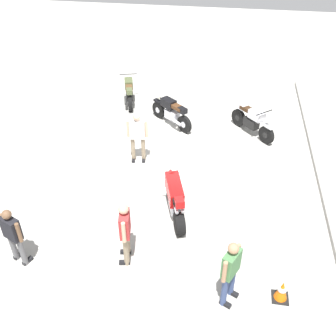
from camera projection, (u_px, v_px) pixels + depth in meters
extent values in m
plane|color=#ADAAA3|center=(172.00, 163.00, 12.54)|extent=(40.00, 40.00, 0.00)
cube|color=gray|center=(321.00, 176.00, 11.88)|extent=(14.00, 0.30, 0.15)
cylinder|color=black|center=(159.00, 110.00, 14.84)|extent=(0.50, 0.57, 0.64)
cylinder|color=black|center=(184.00, 124.00, 13.95)|extent=(0.50, 0.57, 0.64)
cylinder|color=silver|center=(159.00, 110.00, 14.84)|extent=(0.25, 0.26, 0.22)
cylinder|color=silver|center=(184.00, 124.00, 13.95)|extent=(0.25, 0.26, 0.22)
cube|color=silver|center=(172.00, 115.00, 14.31)|extent=(0.58, 0.61, 0.32)
cube|color=black|center=(169.00, 103.00, 14.19)|extent=(0.61, 0.63, 0.30)
cube|color=black|center=(159.00, 101.00, 14.64)|extent=(0.41, 0.44, 0.08)
cube|color=#4C2D19|center=(177.00, 107.00, 13.90)|extent=(0.59, 0.63, 0.12)
cube|color=black|center=(182.00, 110.00, 13.73)|extent=(0.37, 0.39, 0.18)
cylinder|color=silver|center=(176.00, 122.00, 14.00)|extent=(0.44, 0.50, 0.16)
cylinder|color=silver|center=(163.00, 94.00, 14.25)|extent=(0.56, 0.48, 0.04)
sphere|color=silver|center=(159.00, 97.00, 14.50)|extent=(0.16, 0.16, 0.16)
cylinder|color=black|center=(266.00, 135.00, 13.35)|extent=(0.56, 0.52, 0.64)
cylinder|color=black|center=(238.00, 118.00, 14.34)|extent=(0.56, 0.52, 0.64)
cylinder|color=black|center=(266.00, 135.00, 13.35)|extent=(0.26, 0.25, 0.22)
cylinder|color=black|center=(238.00, 118.00, 14.34)|extent=(0.26, 0.25, 0.22)
cube|color=black|center=(251.00, 123.00, 13.82)|extent=(0.60, 0.58, 0.32)
cube|color=silver|center=(257.00, 115.00, 13.45)|extent=(0.63, 0.61, 0.30)
cube|color=silver|center=(268.00, 126.00, 13.14)|extent=(0.43, 0.41, 0.08)
cube|color=#382314|center=(248.00, 109.00, 13.75)|extent=(0.62, 0.59, 0.12)
cube|color=silver|center=(242.00, 107.00, 13.96)|extent=(0.39, 0.38, 0.18)
cylinder|color=black|center=(247.00, 118.00, 14.20)|extent=(0.49, 0.45, 0.16)
cylinder|color=black|center=(264.00, 112.00, 13.08)|extent=(0.49, 0.55, 0.04)
sphere|color=silver|center=(268.00, 120.00, 13.04)|extent=(0.16, 0.16, 0.16)
cylinder|color=black|center=(170.00, 190.00, 10.96)|extent=(0.62, 0.35, 0.60)
cylinder|color=black|center=(179.00, 224.00, 9.88)|extent=(0.64, 0.41, 0.60)
cylinder|color=silver|center=(170.00, 190.00, 10.96)|extent=(0.26, 0.24, 0.21)
cylinder|color=silver|center=(179.00, 224.00, 9.88)|extent=(0.26, 0.24, 0.21)
cube|color=silver|center=(175.00, 205.00, 10.32)|extent=(0.62, 0.45, 0.32)
cube|color=red|center=(174.00, 189.00, 10.20)|extent=(1.05, 0.66, 0.57)
cone|color=red|center=(171.00, 173.00, 10.53)|extent=(0.45, 0.44, 0.39)
cube|color=black|center=(177.00, 197.00, 9.84)|extent=(0.65, 0.44, 0.12)
cube|color=red|center=(179.00, 202.00, 9.56)|extent=(0.40, 0.32, 0.23)
cylinder|color=silver|center=(182.00, 206.00, 9.71)|extent=(0.40, 0.21, 0.17)
cylinder|color=silver|center=(176.00, 207.00, 9.69)|extent=(0.40, 0.21, 0.17)
cylinder|color=silver|center=(172.00, 175.00, 10.41)|extent=(0.26, 0.67, 0.04)
sphere|color=silver|center=(170.00, 173.00, 10.62)|extent=(0.16, 0.16, 0.16)
cylinder|color=black|center=(129.00, 89.00, 16.38)|extent=(0.62, 0.32, 0.60)
cylinder|color=black|center=(130.00, 104.00, 15.29)|extent=(0.62, 0.32, 0.60)
cylinder|color=#333333|center=(129.00, 89.00, 16.38)|extent=(0.25, 0.23, 0.21)
cylinder|color=#333333|center=(130.00, 104.00, 15.29)|extent=(0.25, 0.23, 0.21)
cube|color=#333333|center=(129.00, 95.00, 15.73)|extent=(0.62, 0.42, 0.32)
cube|color=#515B38|center=(129.00, 83.00, 15.66)|extent=(0.63, 0.46, 0.30)
cube|color=#515B38|center=(129.00, 82.00, 16.18)|extent=(0.47, 0.27, 0.08)
cube|color=brown|center=(129.00, 87.00, 15.29)|extent=(0.65, 0.42, 0.12)
cube|color=#515B38|center=(129.00, 91.00, 15.06)|extent=(0.37, 0.30, 0.18)
cylinder|color=#333333|center=(126.00, 100.00, 15.43)|extent=(0.57, 0.26, 0.16)
cylinder|color=#333333|center=(128.00, 74.00, 15.78)|extent=(0.23, 0.68, 0.04)
sphere|color=silver|center=(128.00, 77.00, 16.07)|extent=(0.16, 0.16, 0.16)
cylinder|color=gray|center=(133.00, 149.00, 12.47)|extent=(0.15, 0.15, 0.83)
cube|color=black|center=(134.00, 160.00, 12.64)|extent=(0.27, 0.14, 0.08)
cylinder|color=gray|center=(143.00, 149.00, 12.46)|extent=(0.15, 0.15, 0.83)
cube|color=black|center=(144.00, 160.00, 12.64)|extent=(0.27, 0.14, 0.08)
cube|color=silver|center=(137.00, 130.00, 12.05)|extent=(0.29, 0.50, 0.59)
cylinder|color=#D8AD8C|center=(128.00, 129.00, 12.04)|extent=(0.10, 0.10, 0.56)
cylinder|color=#D8AD8C|center=(146.00, 129.00, 12.03)|extent=(0.10, 0.10, 0.56)
sphere|color=#D8AD8C|center=(137.00, 117.00, 11.79)|extent=(0.23, 0.23, 0.23)
cylinder|color=gray|center=(127.00, 241.00, 9.24)|extent=(0.15, 0.15, 0.84)
cube|color=black|center=(126.00, 252.00, 9.46)|extent=(0.15, 0.27, 0.08)
cylinder|color=gray|center=(126.00, 251.00, 8.98)|extent=(0.15, 0.15, 0.84)
cube|color=black|center=(125.00, 262.00, 9.20)|extent=(0.15, 0.27, 0.08)
cube|color=#B23333|center=(125.00, 224.00, 8.69)|extent=(0.50, 0.30, 0.59)
cylinder|color=#D8AD8C|center=(126.00, 215.00, 8.91)|extent=(0.10, 0.10, 0.56)
cylinder|color=#D8AD8C|center=(124.00, 232.00, 8.45)|extent=(0.10, 0.10, 0.56)
sphere|color=#D8AD8C|center=(123.00, 209.00, 8.43)|extent=(0.23, 0.23, 0.23)
cylinder|color=#384772|center=(224.00, 291.00, 8.10)|extent=(0.17, 0.17, 0.83)
cube|color=black|center=(225.00, 304.00, 8.29)|extent=(0.20, 0.28, 0.08)
cylinder|color=#384772|center=(232.00, 281.00, 8.31)|extent=(0.17, 0.17, 0.83)
cube|color=black|center=(233.00, 293.00, 8.51)|extent=(0.20, 0.28, 0.08)
cube|color=#4C7F4C|center=(231.00, 263.00, 7.79)|extent=(0.52, 0.40, 0.59)
cylinder|color=tan|center=(225.00, 272.00, 7.59)|extent=(0.12, 0.12, 0.55)
cylinder|color=tan|center=(238.00, 254.00, 7.96)|extent=(0.12, 0.12, 0.55)
sphere|color=tan|center=(233.00, 248.00, 7.53)|extent=(0.23, 0.23, 0.23)
cylinder|color=#59595B|center=(22.00, 252.00, 8.99)|extent=(0.17, 0.17, 0.79)
cube|color=black|center=(28.00, 261.00, 9.24)|extent=(0.28, 0.20, 0.08)
cylinder|color=#59595B|center=(13.00, 247.00, 9.13)|extent=(0.17, 0.17, 0.79)
cube|color=black|center=(19.00, 255.00, 9.38)|extent=(0.28, 0.20, 0.08)
cube|color=black|center=(11.00, 228.00, 8.66)|extent=(0.38, 0.50, 0.56)
cylinder|color=brown|center=(19.00, 233.00, 8.53)|extent=(0.12, 0.12, 0.53)
cylinder|color=brown|center=(3.00, 223.00, 8.77)|extent=(0.12, 0.12, 0.53)
sphere|color=brown|center=(6.00, 215.00, 8.42)|extent=(0.21, 0.21, 0.21)
cube|color=black|center=(280.00, 298.00, 8.44)|extent=(0.36, 0.36, 0.03)
cone|color=orange|center=(282.00, 290.00, 8.29)|extent=(0.28, 0.28, 0.50)
cylinder|color=white|center=(282.00, 289.00, 8.26)|extent=(0.19, 0.19, 0.08)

